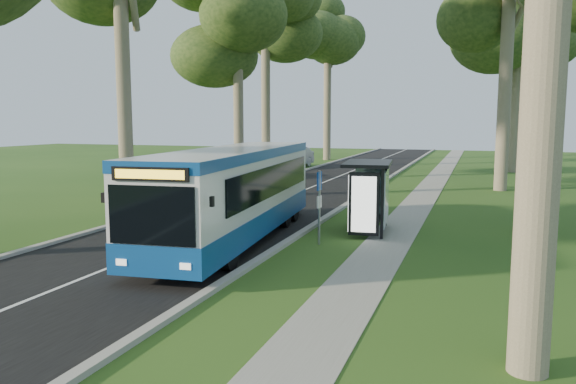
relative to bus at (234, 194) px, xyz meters
name	(u,v)px	position (x,y,z in m)	size (l,w,h in m)	color
ground	(272,254)	(1.77, -1.25, -1.55)	(120.00, 120.00, 0.00)	#254A17
road	(277,201)	(-1.73, 8.75, -1.54)	(7.00, 100.00, 0.02)	black
kerb_east	(348,204)	(1.77, 8.75, -1.49)	(0.25, 100.00, 0.12)	#9E9B93
kerb_west	(211,197)	(-5.23, 8.75, -1.49)	(0.25, 100.00, 0.12)	#9E9B93
centre_line	(277,201)	(-1.73, 8.75, -1.52)	(0.12, 100.00, 0.01)	white
footpath	(414,208)	(4.77, 8.75, -1.54)	(1.50, 100.00, 0.02)	gray
bus	(234,194)	(0.00, 0.00, 0.00)	(3.38, 11.44, 2.99)	silver
bus_stop_sign	(319,198)	(2.74, 0.39, -0.08)	(0.09, 0.33, 2.34)	gray
bus_shelter	(369,184)	(3.92, 2.49, 0.18)	(1.85, 3.01, 2.46)	black
litter_bin	(360,205)	(2.92, 5.89, -1.07)	(0.54, 0.54, 0.94)	black
car_white	(252,166)	(-7.05, 18.45, -0.72)	(1.97, 4.88, 1.66)	white
car_silver	(292,157)	(-7.12, 27.21, -0.70)	(1.79, 5.12, 1.69)	#A1A3A8
tree_west_c	(237,23)	(-7.23, 16.75, 8.32)	(5.20, 5.20, 13.30)	#7A6B56
tree_west_d	(265,4)	(-9.23, 26.75, 11.52)	(5.20, 5.20, 17.68)	#7A6B56
tree_west_e	(328,27)	(-6.73, 36.75, 11.10)	(5.20, 5.20, 17.10)	#7A6B56
tree_east_d	(520,24)	(9.77, 28.75, 9.23)	(5.20, 5.20, 14.55)	#7A6B56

